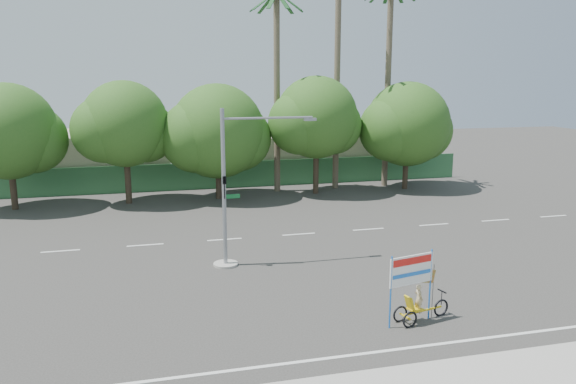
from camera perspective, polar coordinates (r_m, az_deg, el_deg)
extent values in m
plane|color=#33302D|center=(22.37, 1.57, -10.19)|extent=(120.00, 120.00, 0.00)
cube|color=#336B3D|center=(42.48, -6.32, 1.73)|extent=(38.00, 0.08, 2.00)
cube|color=beige|center=(46.59, -19.43, 3.27)|extent=(12.00, 8.00, 4.00)
cube|color=beige|center=(48.39, 2.35, 3.98)|extent=(14.00, 8.00, 3.60)
cylinder|color=#473828|center=(39.42, -26.18, 0.92)|extent=(0.40, 0.40, 3.52)
sphere|color=#1E4E16|center=(39.01, -26.61, 5.54)|extent=(6.00, 6.00, 6.00)
sphere|color=#1E4E16|center=(39.09, -24.50, 4.91)|extent=(4.32, 4.32, 4.32)
cylinder|color=#473828|center=(38.53, -15.98, 1.62)|extent=(0.40, 0.40, 3.74)
sphere|color=#1E4E16|center=(38.10, -16.27, 6.66)|extent=(5.60, 5.60, 5.60)
sphere|color=#1E4E16|center=(38.43, -14.32, 5.91)|extent=(4.03, 4.03, 4.03)
sphere|color=#1E4E16|center=(37.95, -18.16, 6.01)|extent=(4.26, 4.26, 4.26)
cylinder|color=#473828|center=(38.83, -7.08, 1.74)|extent=(0.40, 0.40, 3.30)
sphere|color=#1E4E16|center=(38.42, -7.20, 6.15)|extent=(6.40, 6.40, 6.40)
sphere|color=#1E4E16|center=(38.97, -5.12, 5.49)|extent=(4.61, 4.61, 4.61)
sphere|color=#1E4E16|center=(38.05, -9.30, 5.58)|extent=(4.86, 4.86, 4.86)
cylinder|color=#473828|center=(40.23, 2.85, 2.58)|extent=(0.40, 0.40, 3.87)
sphere|color=#1E4E16|center=(39.81, 2.91, 7.58)|extent=(5.80, 5.80, 5.80)
sphere|color=#1E4E16|center=(40.55, 4.55, 6.76)|extent=(4.18, 4.18, 4.18)
sphere|color=#1E4E16|center=(39.24, 1.17, 7.02)|extent=(4.41, 4.41, 4.41)
cylinder|color=#473828|center=(42.82, 11.86, 2.60)|extent=(0.40, 0.40, 3.43)
sphere|color=#1E4E16|center=(42.44, 12.03, 6.76)|extent=(6.20, 6.20, 6.20)
sphere|color=#1E4E16|center=(43.39, 13.49, 6.08)|extent=(4.46, 4.46, 4.46)
sphere|color=#1E4E16|center=(41.65, 10.43, 6.30)|extent=(4.71, 4.71, 4.71)
cylinder|color=#70604C|center=(41.75, 5.02, 11.93)|extent=(0.44, 0.44, 17.00)
cylinder|color=#70604C|center=(43.24, 10.09, 10.46)|extent=(0.44, 0.44, 15.00)
cylinder|color=#70604C|center=(40.53, -1.13, 9.86)|extent=(0.44, 0.44, 14.00)
cube|color=#1C4C21|center=(41.03, 0.18, 18.75)|extent=(1.91, 0.28, 1.36)
cube|color=#1C4C21|center=(41.56, -0.35, 18.66)|extent=(1.65, 1.44, 1.36)
cube|color=#1C4C21|center=(41.74, -1.25, 18.63)|extent=(0.61, 1.93, 1.36)
cube|color=#1C4C21|center=(41.49, -2.11, 18.67)|extent=(1.20, 1.80, 1.36)
cube|color=#1C4C21|center=(40.93, -2.55, 18.76)|extent=(1.89, 0.92, 1.36)
cube|color=#1C4C21|center=(40.30, -2.36, 18.87)|extent=(1.89, 0.92, 1.36)
cube|color=#1C4C21|center=(39.91, -1.59, 18.94)|extent=(1.20, 1.80, 1.36)
cube|color=#1C4C21|center=(39.95, -0.61, 18.94)|extent=(0.61, 1.93, 1.36)
cube|color=#1C4C21|center=(40.39, 0.09, 18.86)|extent=(1.65, 1.44, 1.36)
cylinder|color=gray|center=(25.56, -6.35, -7.29)|extent=(1.10, 1.10, 0.10)
cylinder|color=gray|center=(24.65, -6.53, 0.31)|extent=(0.18, 0.18, 7.00)
cylinder|color=gray|center=(24.57, -2.03, 7.53)|extent=(4.00, 0.10, 0.10)
cube|color=gray|center=(25.05, 2.25, 7.38)|extent=(0.55, 0.20, 0.12)
imported|color=black|center=(24.42, -6.47, 0.44)|extent=(0.16, 0.20, 1.00)
cube|color=#14662D|center=(24.77, -5.71, -0.44)|extent=(0.70, 0.04, 0.18)
torus|color=black|center=(21.03, 15.28, -11.28)|extent=(0.64, 0.21, 0.64)
torus|color=black|center=(20.25, 11.33, -12.06)|extent=(0.59, 0.20, 0.59)
torus|color=black|center=(19.88, 12.29, -12.57)|extent=(0.59, 0.20, 0.59)
cube|color=gold|center=(20.51, 13.59, -11.62)|extent=(1.57, 0.41, 0.06)
cube|color=gold|center=(20.06, 11.81, -12.27)|extent=(0.18, 0.56, 0.05)
cube|color=gold|center=(20.23, 12.79, -11.51)|extent=(0.55, 0.49, 0.06)
cube|color=gold|center=(19.98, 12.25, -10.98)|extent=(0.30, 0.43, 0.51)
cylinder|color=black|center=(20.89, 15.33, -10.33)|extent=(0.03, 0.03, 0.52)
cube|color=black|center=(20.80, 15.37, -9.68)|extent=(0.13, 0.42, 0.04)
imported|color=#CCB284|center=(20.18, 13.15, -10.49)|extent=(0.32, 0.41, 1.01)
cylinder|color=blue|center=(19.30, 10.38, -10.02)|extent=(0.06, 0.06, 2.54)
cylinder|color=blue|center=(20.31, 14.23, -9.07)|extent=(0.06, 0.06, 2.54)
cube|color=white|center=(19.57, 12.45, -7.74)|extent=(1.75, 0.44, 1.03)
cube|color=red|center=(19.44, 12.55, -6.85)|extent=(1.56, 0.37, 0.24)
cube|color=blue|center=(19.59, 12.49, -8.16)|extent=(1.56, 0.37, 0.13)
cylinder|color=black|center=(20.50, 14.50, -9.73)|extent=(0.02, 0.02, 1.97)
cube|color=red|center=(20.08, 13.87, -8.29)|extent=(0.82, 0.20, 0.62)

